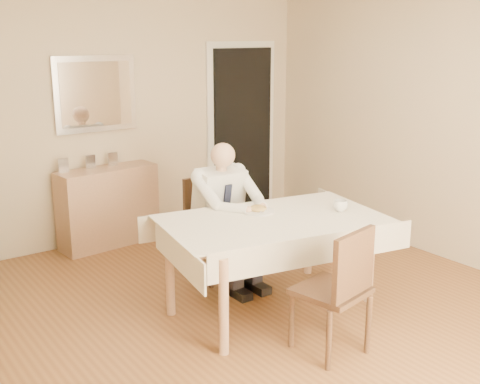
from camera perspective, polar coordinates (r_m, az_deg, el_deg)
room at (r=4.31m, az=2.72°, el=3.52°), size 5.00×5.02×2.60m
doorway at (r=7.22m, az=0.19°, el=5.75°), size 0.96×0.07×2.10m
mirror at (r=6.27m, az=-13.52°, el=9.02°), size 0.86×0.04×0.76m
dining_table at (r=4.70m, az=3.14°, el=-3.50°), size 1.89×1.32×0.75m
chair_far at (r=5.43m, az=-2.72°, el=-2.76°), size 0.45×0.45×0.90m
chair_near at (r=4.11m, az=9.46°, el=-8.68°), size 0.51×0.52×0.92m
seated_man at (r=5.14m, az=-1.00°, el=-1.56°), size 0.48×0.72×1.24m
plate at (r=4.83m, az=1.72°, el=-1.82°), size 0.26×0.26×0.02m
food at (r=4.82m, az=1.72°, el=-1.57°), size 0.14×0.14×0.06m
knife at (r=4.80m, az=2.53°, el=-1.71°), size 0.01×0.13×0.01m
fork at (r=4.75m, az=1.78°, el=-1.88°), size 0.01×0.13×0.01m
coffee_mug at (r=4.90m, az=9.51°, el=-1.30°), size 0.14×0.14×0.09m
sideboard at (r=6.35m, az=-12.38°, el=-1.37°), size 1.05×0.44×0.82m
photo_frame_left at (r=6.15m, az=-16.41°, el=2.44°), size 0.10×0.02×0.14m
photo_frame_center at (r=6.25m, az=-14.00°, el=2.79°), size 0.10×0.02×0.14m
photo_frame_right at (r=6.34m, az=-11.98°, el=3.07°), size 0.10×0.02×0.14m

